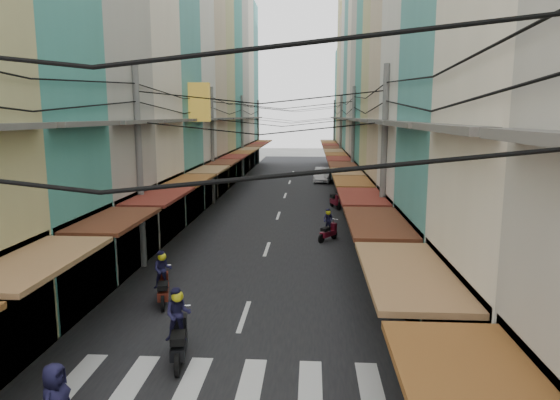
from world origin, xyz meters
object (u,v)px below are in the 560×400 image
at_px(market_umbrella, 422,250).
at_px(traffic_sign, 435,280).
at_px(white_car, 323,182).

xyz_separation_m(market_umbrella, traffic_sign, (-0.41, -3.45, 0.16)).
xyz_separation_m(white_car, market_umbrella, (2.51, -31.65, 2.00)).
height_order(white_car, traffic_sign, traffic_sign).
distance_m(white_car, market_umbrella, 31.81).
relative_size(white_car, market_umbrella, 2.12).
bearing_deg(traffic_sign, white_car, 93.41).
bearing_deg(market_umbrella, traffic_sign, -96.83).
distance_m(market_umbrella, traffic_sign, 3.48).
bearing_deg(white_car, market_umbrella, -80.05).
bearing_deg(white_car, traffic_sign, -81.17).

